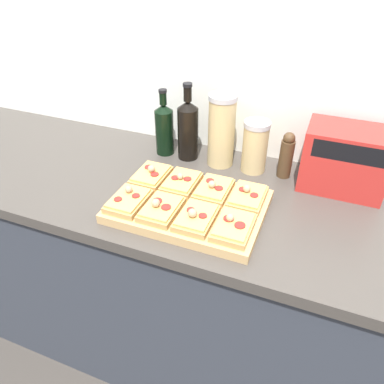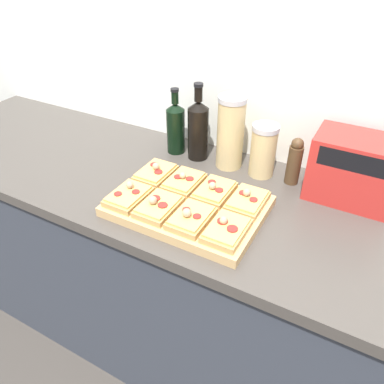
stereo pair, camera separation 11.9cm
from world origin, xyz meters
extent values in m
cube|color=silver|center=(0.00, 0.68, 1.25)|extent=(6.00, 0.06, 2.50)
cube|color=#333842|center=(0.00, 0.32, 0.44)|extent=(2.60, 0.64, 0.87)
cube|color=#423D38|center=(0.00, 0.32, 0.89)|extent=(2.63, 0.67, 0.04)
cube|color=tan|center=(0.00, 0.21, 0.93)|extent=(0.47, 0.33, 0.03)
cube|color=tan|center=(-0.17, 0.29, 0.95)|extent=(0.10, 0.15, 0.02)
cube|color=#E5A856|center=(-0.17, 0.29, 0.97)|extent=(0.09, 0.13, 0.01)
cylinder|color=maroon|center=(-0.19, 0.31, 0.97)|extent=(0.03, 0.03, 0.00)
cylinder|color=maroon|center=(-0.15, 0.27, 0.97)|extent=(0.03, 0.03, 0.00)
sphere|color=tan|center=(-0.17, 0.29, 0.98)|extent=(0.03, 0.03, 0.03)
cube|color=tan|center=(-0.06, 0.29, 0.95)|extent=(0.10, 0.15, 0.02)
cube|color=#E5A856|center=(-0.06, 0.29, 0.97)|extent=(0.09, 0.13, 0.01)
cylinder|color=maroon|center=(-0.08, 0.28, 0.97)|extent=(0.03, 0.03, 0.00)
cylinder|color=maroon|center=(-0.04, 0.29, 0.97)|extent=(0.03, 0.03, 0.00)
sphere|color=tan|center=(-0.06, 0.28, 0.98)|extent=(0.02, 0.02, 0.02)
cube|color=tan|center=(0.06, 0.29, 0.95)|extent=(0.10, 0.15, 0.02)
cube|color=#E5A856|center=(0.06, 0.29, 0.97)|extent=(0.09, 0.13, 0.01)
cylinder|color=maroon|center=(0.03, 0.31, 0.97)|extent=(0.03, 0.03, 0.00)
cylinder|color=maroon|center=(0.08, 0.28, 0.97)|extent=(0.03, 0.03, 0.00)
sphere|color=tan|center=(0.05, 0.27, 0.98)|extent=(0.02, 0.02, 0.02)
cube|color=tan|center=(0.17, 0.29, 0.95)|extent=(0.10, 0.15, 0.02)
cube|color=#E5A856|center=(0.17, 0.29, 0.97)|extent=(0.09, 0.13, 0.01)
cylinder|color=maroon|center=(0.15, 0.30, 0.97)|extent=(0.03, 0.03, 0.00)
cylinder|color=maroon|center=(0.19, 0.28, 0.97)|extent=(0.03, 0.03, 0.00)
sphere|color=tan|center=(0.16, 0.29, 0.98)|extent=(0.02, 0.02, 0.02)
cube|color=tan|center=(-0.17, 0.13, 0.95)|extent=(0.10, 0.15, 0.02)
cube|color=#E5A856|center=(-0.17, 0.13, 0.97)|extent=(0.09, 0.13, 0.01)
cylinder|color=maroon|center=(-0.19, 0.11, 0.97)|extent=(0.02, 0.02, 0.00)
cylinder|color=maroon|center=(-0.15, 0.14, 0.97)|extent=(0.02, 0.02, 0.00)
sphere|color=tan|center=(-0.18, 0.15, 0.98)|extent=(0.02, 0.02, 0.02)
cube|color=tan|center=(-0.06, 0.13, 0.95)|extent=(0.10, 0.15, 0.02)
cube|color=#E5A856|center=(-0.06, 0.13, 0.97)|extent=(0.09, 0.13, 0.01)
cylinder|color=maroon|center=(-0.08, 0.14, 0.97)|extent=(0.03, 0.03, 0.00)
cylinder|color=maroon|center=(-0.04, 0.12, 0.97)|extent=(0.03, 0.03, 0.00)
sphere|color=tan|center=(-0.07, 0.12, 0.98)|extent=(0.03, 0.03, 0.03)
cube|color=tan|center=(0.06, 0.13, 0.95)|extent=(0.10, 0.15, 0.02)
cube|color=#E5A856|center=(0.06, 0.13, 0.97)|extent=(0.09, 0.13, 0.01)
cylinder|color=maroon|center=(0.03, 0.14, 0.97)|extent=(0.02, 0.02, 0.00)
cylinder|color=maroon|center=(0.08, 0.13, 0.97)|extent=(0.02, 0.02, 0.00)
sphere|color=tan|center=(0.05, 0.11, 0.98)|extent=(0.03, 0.03, 0.03)
cube|color=tan|center=(0.17, 0.13, 0.95)|extent=(0.10, 0.15, 0.02)
cube|color=#E5A856|center=(0.17, 0.13, 0.97)|extent=(0.09, 0.13, 0.01)
cylinder|color=maroon|center=(0.15, 0.14, 0.97)|extent=(0.03, 0.03, 0.00)
cylinder|color=maroon|center=(0.19, 0.12, 0.97)|extent=(0.03, 0.03, 0.00)
sphere|color=tan|center=(0.16, 0.14, 0.98)|extent=(0.02, 0.02, 0.02)
cylinder|color=black|center=(-0.23, 0.53, 1.00)|extent=(0.07, 0.07, 0.18)
cone|color=black|center=(-0.23, 0.53, 1.10)|extent=(0.07, 0.07, 0.03)
cylinder|color=black|center=(-0.23, 0.53, 1.14)|extent=(0.03, 0.03, 0.05)
cylinder|color=black|center=(-0.23, 0.53, 1.17)|extent=(0.03, 0.03, 0.01)
cylinder|color=black|center=(-0.13, 0.53, 1.01)|extent=(0.08, 0.08, 0.20)
cone|color=black|center=(-0.13, 0.53, 1.13)|extent=(0.08, 0.08, 0.03)
cylinder|color=black|center=(-0.13, 0.53, 1.17)|extent=(0.03, 0.03, 0.05)
cylinder|color=black|center=(-0.13, 0.53, 1.20)|extent=(0.03, 0.03, 0.01)
cylinder|color=tan|center=(0.00, 0.53, 1.04)|extent=(0.10, 0.10, 0.25)
cylinder|color=#B2B2B7|center=(0.00, 0.53, 1.18)|extent=(0.10, 0.10, 0.02)
cylinder|color=tan|center=(0.13, 0.53, 1.00)|extent=(0.09, 0.09, 0.18)
cylinder|color=#B2B2B7|center=(0.13, 0.53, 1.10)|extent=(0.09, 0.09, 0.02)
cylinder|color=#47331E|center=(0.24, 0.53, 0.98)|extent=(0.05, 0.05, 0.14)
sphere|color=#47331E|center=(0.24, 0.53, 1.06)|extent=(0.04, 0.04, 0.04)
cube|color=red|center=(0.43, 0.53, 1.02)|extent=(0.27, 0.17, 0.22)
cube|color=black|center=(0.43, 0.44, 1.09)|extent=(0.22, 0.01, 0.06)
camera|label=1|loc=(0.36, -0.67, 1.65)|focal=35.00mm
camera|label=2|loc=(0.47, -0.62, 1.65)|focal=35.00mm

